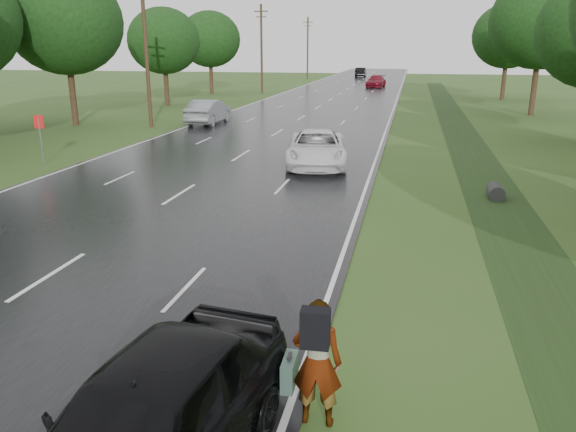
% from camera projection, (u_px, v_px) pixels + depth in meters
% --- Properties ---
extents(ground, '(220.00, 220.00, 0.00)m').
position_uv_depth(ground, '(49.00, 277.00, 13.53)').
color(ground, '#2F4C1B').
rests_on(ground, ground).
extents(road, '(14.00, 180.00, 0.04)m').
position_uv_depth(road, '(326.00, 102.00, 55.61)').
color(road, black).
rests_on(road, ground).
extents(edge_stripe_east, '(0.12, 180.00, 0.01)m').
position_uv_depth(edge_stripe_east, '(395.00, 104.00, 54.23)').
color(edge_stripe_east, silver).
rests_on(edge_stripe_east, road).
extents(edge_stripe_west, '(0.12, 180.00, 0.01)m').
position_uv_depth(edge_stripe_west, '(260.00, 101.00, 56.98)').
color(edge_stripe_west, silver).
rests_on(edge_stripe_west, road).
extents(center_line, '(0.12, 180.00, 0.01)m').
position_uv_depth(center_line, '(326.00, 102.00, 55.61)').
color(center_line, silver).
rests_on(center_line, road).
extents(drainage_ditch, '(2.20, 120.00, 0.56)m').
position_uv_depth(drainage_ditch, '(472.00, 155.00, 28.68)').
color(drainage_ditch, '#1F3113').
rests_on(drainage_ditch, ground).
extents(road_sign, '(0.50, 0.06, 2.30)m').
position_uv_depth(road_sign, '(40.00, 130.00, 26.00)').
color(road_sign, slate).
rests_on(road_sign, ground).
extents(utility_pole_mid, '(1.60, 0.26, 10.00)m').
position_uv_depth(utility_pole_mid, '(146.00, 49.00, 37.27)').
color(utility_pole_mid, '#331E15').
rests_on(utility_pole_mid, ground).
extents(utility_pole_far, '(1.60, 0.26, 10.00)m').
position_uv_depth(utility_pole_far, '(262.00, 48.00, 65.33)').
color(utility_pole_far, '#331E15').
rests_on(utility_pole_far, ground).
extents(utility_pole_distant, '(1.60, 0.26, 10.00)m').
position_uv_depth(utility_pole_distant, '(308.00, 47.00, 93.40)').
color(utility_pole_distant, '#331E15').
rests_on(utility_pole_distant, ground).
extents(tree_east_d, '(8.00, 8.00, 10.76)m').
position_uv_depth(tree_east_d, '(542.00, 22.00, 43.39)').
color(tree_east_d, '#331E15').
rests_on(tree_east_d, ground).
extents(tree_east_f, '(7.20, 7.20, 9.62)m').
position_uv_depth(tree_east_f, '(509.00, 36.00, 56.77)').
color(tree_east_f, '#331E15').
rests_on(tree_east_f, ground).
extents(tree_west_c, '(7.80, 7.80, 10.43)m').
position_uv_depth(tree_west_c, '(65.00, 22.00, 37.95)').
color(tree_west_c, '#331E15').
rests_on(tree_west_c, ground).
extents(tree_west_d, '(6.60, 6.60, 8.80)m').
position_uv_depth(tree_west_d, '(164.00, 41.00, 51.20)').
color(tree_west_d, '#331E15').
rests_on(tree_west_d, ground).
extents(tree_west_f, '(7.00, 7.00, 9.29)m').
position_uv_depth(tree_west_f, '(210.00, 39.00, 64.33)').
color(tree_west_f, '#331E15').
rests_on(tree_west_f, ground).
extents(pedestrian, '(0.90, 0.79, 1.98)m').
position_uv_depth(pedestrian, '(315.00, 361.00, 8.02)').
color(pedestrian, '#A5998C').
rests_on(pedestrian, ground).
extents(white_pickup, '(3.50, 6.11, 1.61)m').
position_uv_depth(white_pickup, '(317.00, 148.00, 25.81)').
color(white_pickup, white).
rests_on(white_pickup, road).
extents(dark_sedan, '(2.76, 5.41, 1.76)m').
position_uv_depth(dark_sedan, '(151.00, 424.00, 6.84)').
color(dark_sedan, black).
rests_on(dark_sedan, road).
extents(silver_sedan, '(1.83, 5.20, 1.71)m').
position_uv_depth(silver_sedan, '(209.00, 112.00, 39.93)').
color(silver_sedan, gray).
rests_on(silver_sedan, road).
extents(far_car_red, '(2.68, 5.54, 1.56)m').
position_uv_depth(far_car_red, '(376.00, 81.00, 75.96)').
color(far_car_red, maroon).
rests_on(far_car_red, road).
extents(far_car_dark, '(1.90, 5.14, 1.68)m').
position_uv_depth(far_car_dark, '(361.00, 72.00, 101.12)').
color(far_car_dark, black).
rests_on(far_car_dark, road).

